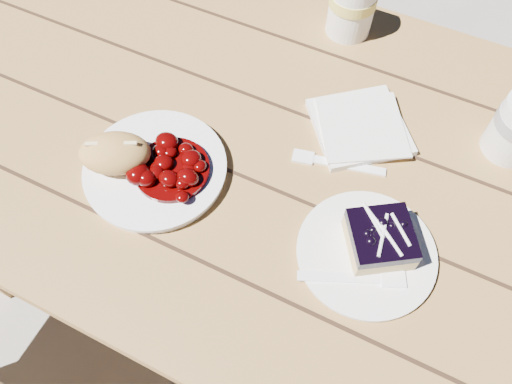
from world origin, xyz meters
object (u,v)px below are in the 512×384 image
at_px(main_plate, 156,169).
at_px(bread_roll, 115,153).
at_px(second_cup, 352,7).
at_px(blueberry_cake, 380,239).
at_px(picnic_table, 353,227).
at_px(dessert_plate, 366,253).

bearing_deg(main_plate, bread_roll, -160.02).
relative_size(bread_roll, second_cup, 1.05).
relative_size(blueberry_cake, second_cup, 1.14).
bearing_deg(bread_roll, blueberry_cake, 6.42).
relative_size(picnic_table, second_cup, 18.54).
height_order(picnic_table, dessert_plate, dessert_plate).
bearing_deg(main_plate, blueberry_cake, 4.29).
height_order(bread_roll, blueberry_cake, bread_roll).
xyz_separation_m(picnic_table, second_cup, (-0.16, 0.32, 0.22)).
bearing_deg(second_cup, picnic_table, -63.24).
height_order(bread_roll, dessert_plate, bread_roll).
relative_size(dessert_plate, blueberry_cake, 1.64).
xyz_separation_m(main_plate, blueberry_cake, (0.37, 0.03, 0.03)).
bearing_deg(main_plate, dessert_plate, 2.02).
xyz_separation_m(blueberry_cake, second_cup, (-0.21, 0.42, 0.02)).
xyz_separation_m(bread_roll, dessert_plate, (0.41, 0.03, -0.04)).
distance_m(picnic_table, bread_roll, 0.46).
bearing_deg(blueberry_cake, dessert_plate, -157.01).
bearing_deg(dessert_plate, main_plate, -177.98).
xyz_separation_m(picnic_table, dessert_plate, (0.04, -0.12, 0.17)).
bearing_deg(main_plate, second_cup, 70.26).
bearing_deg(bread_roll, second_cup, 65.29).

